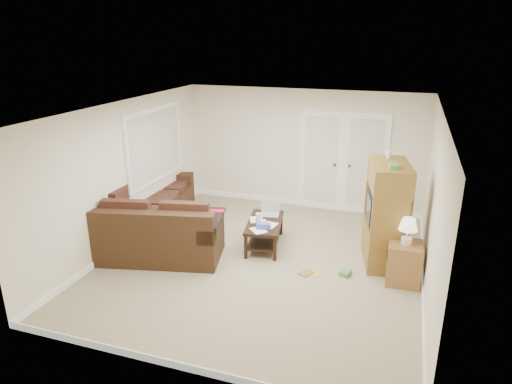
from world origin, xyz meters
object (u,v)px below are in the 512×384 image
(tv_armoire, at_px, (386,213))
(side_cabinet, at_px, (404,260))
(sectional_sofa, at_px, (155,219))
(coffee_table, at_px, (265,232))

(tv_armoire, relative_size, side_cabinet, 1.74)
(sectional_sofa, relative_size, coffee_table, 2.65)
(sectional_sofa, distance_m, tv_armoire, 4.02)
(side_cabinet, bearing_deg, coffee_table, 164.61)
(coffee_table, relative_size, side_cabinet, 1.18)
(sectional_sofa, distance_m, coffee_table, 2.01)
(sectional_sofa, height_order, side_cabinet, side_cabinet)
(coffee_table, distance_m, side_cabinet, 2.41)
(sectional_sofa, xyz_separation_m, side_cabinet, (4.32, -0.22, -0.00))
(coffee_table, xyz_separation_m, side_cabinet, (2.34, -0.54, 0.12))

